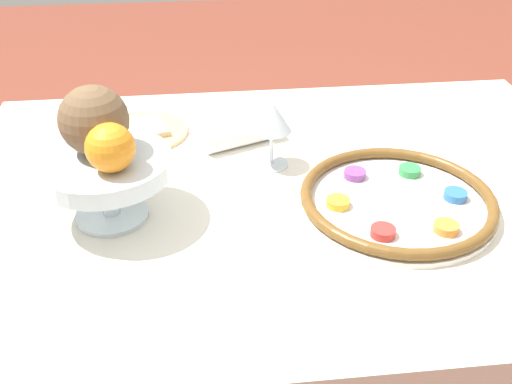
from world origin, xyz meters
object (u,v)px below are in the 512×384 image
Objects in this scene: fruit_stand at (105,171)px; coconut at (94,120)px; bread_plate at (142,131)px; napkin_roll at (242,134)px; orange_fruit at (110,148)px; wine_glass at (272,119)px; seder_plate at (397,200)px.

coconut is (0.01, -0.02, 0.08)m from fruit_stand.
napkin_roll is (-0.20, 0.07, 0.02)m from bread_plate.
orange_fruit reaches higher than bread_plate.
bread_plate is (-0.04, -0.30, -0.08)m from fruit_stand.
coconut is (0.30, 0.12, 0.07)m from wine_glass.
orange_fruit is 0.07m from coconut.
fruit_stand is at bearing -64.13° from orange_fruit.
fruit_stand is at bearing 112.93° from coconut.
seder_plate is at bearing 139.34° from wine_glass.
bread_plate is at bearing -92.74° from orange_fruit.
bread_plate is at bearing -32.24° from wine_glass.
napkin_roll is (-0.24, -0.23, -0.07)m from fruit_stand.
wine_glass is at bearing 118.94° from napkin_roll.
coconut reaches higher than bread_plate.
fruit_stand reaches higher than napkin_roll.
wine_glass is (0.20, -0.17, 0.08)m from seder_plate.
orange_fruit is at bearing 34.11° from wine_glass.
bread_plate is (0.45, -0.33, -0.01)m from seder_plate.
orange_fruit is 0.69× the size of coconut.
seder_plate is 1.54× the size of fruit_stand.
seder_plate is 0.49m from fruit_stand.
seder_plate is at bearing 174.53° from coconut.
napkin_roll is at bearing -61.06° from wine_glass.
coconut reaches higher than seder_plate.
wine_glass is at bearing -153.75° from fruit_stand.
orange_fruit reaches higher than fruit_stand.
seder_plate is 2.53× the size of wine_glass.
fruit_stand is 0.08m from coconut.
coconut is 0.36m from napkin_roll.
napkin_roll is at bearing 160.79° from bread_plate.
seder_plate is at bearing 133.63° from napkin_roll.
wine_glass is 0.31m from bread_plate.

